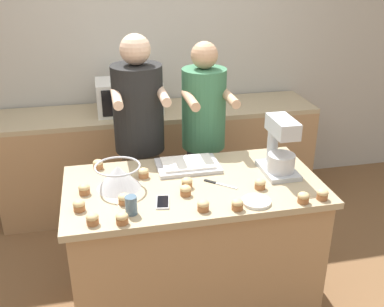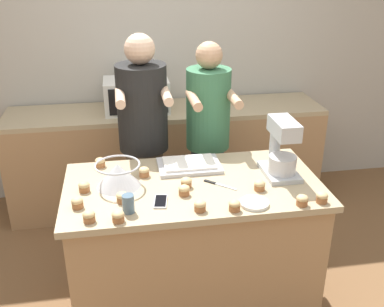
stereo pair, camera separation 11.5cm
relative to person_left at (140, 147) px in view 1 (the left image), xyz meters
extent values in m
plane|color=brown|center=(0.25, -0.69, -0.90)|extent=(16.00, 16.00, 0.00)
cube|color=#B2ADA3|center=(0.25, 1.08, 0.45)|extent=(10.00, 0.06, 2.70)
cube|color=#A87F56|center=(0.25, -0.69, -0.45)|extent=(1.48, 0.76, 0.88)
cube|color=tan|center=(0.25, -0.69, 0.01)|extent=(1.55, 0.81, 0.04)
cube|color=#A87F56|center=(0.25, 0.73, -0.45)|extent=(2.80, 0.60, 0.89)
cube|color=tan|center=(0.25, 0.73, 0.01)|extent=(2.80, 0.60, 0.04)
cylinder|color=brown|center=(0.00, 0.00, -0.46)|extent=(0.28, 0.28, 0.88)
cylinder|color=black|center=(0.00, 0.00, 0.30)|extent=(0.36, 0.36, 0.62)
sphere|color=#DBB293|center=(0.00, 0.00, 0.71)|extent=(0.21, 0.21, 0.21)
cylinder|color=#DBB293|center=(-0.15, -0.17, 0.43)|extent=(0.06, 0.34, 0.06)
cylinder|color=#DBB293|center=(0.15, -0.17, 0.43)|extent=(0.06, 0.34, 0.06)
cylinder|color=#33384C|center=(0.48, 0.00, -0.47)|extent=(0.25, 0.25, 0.86)
cylinder|color=#38704C|center=(0.48, 0.00, 0.26)|extent=(0.32, 0.32, 0.59)
sphere|color=tan|center=(0.48, 0.00, 0.65)|extent=(0.19, 0.19, 0.19)
cylinder|color=tan|center=(0.34, -0.17, 0.39)|extent=(0.06, 0.34, 0.06)
cylinder|color=tan|center=(0.61, -0.17, 0.39)|extent=(0.06, 0.34, 0.06)
cube|color=#B2B7BC|center=(0.80, -0.66, 0.04)|extent=(0.20, 0.30, 0.03)
cylinder|color=#B2B7BC|center=(0.80, -0.54, 0.18)|extent=(0.07, 0.07, 0.24)
cube|color=#B2B7BC|center=(0.80, -0.67, 0.34)|extent=(0.13, 0.26, 0.10)
cylinder|color=#BCBCC1|center=(0.80, -0.69, 0.11)|extent=(0.17, 0.17, 0.11)
cone|color=#BCBCC1|center=(-0.20, -0.64, 0.10)|extent=(0.26, 0.26, 0.14)
torus|color=#BCBCC1|center=(-0.20, -0.64, 0.17)|extent=(0.27, 0.27, 0.01)
cube|color=#BCBCC1|center=(0.26, -0.46, 0.04)|extent=(0.40, 0.27, 0.02)
cube|color=white|center=(0.26, -0.46, 0.06)|extent=(0.33, 0.22, 0.02)
cube|color=silver|center=(-0.01, 0.73, 0.17)|extent=(0.55, 0.36, 0.28)
cube|color=black|center=(-0.06, 0.55, 0.17)|extent=(0.37, 0.01, 0.22)
cube|color=#2D2D2D|center=(0.19, 0.55, 0.17)|extent=(0.11, 0.01, 0.22)
cube|color=silver|center=(0.03, -0.88, 0.03)|extent=(0.09, 0.15, 0.01)
cube|color=black|center=(0.03, -0.88, 0.04)|extent=(0.08, 0.14, 0.00)
cylinder|color=slate|center=(-0.15, -0.95, 0.08)|extent=(0.07, 0.07, 0.10)
cylinder|color=white|center=(0.54, -0.99, 0.04)|extent=(0.16, 0.16, 0.02)
cube|color=#BCBCC1|center=(0.43, -0.77, 0.03)|extent=(0.12, 0.11, 0.01)
cube|color=black|center=(0.35, -0.69, 0.03)|extent=(0.07, 0.07, 0.01)
cylinder|color=#9E6038|center=(0.23, -1.00, 0.04)|extent=(0.06, 0.06, 0.03)
ellipsoid|color=tan|center=(0.23, -1.00, 0.07)|extent=(0.07, 0.07, 0.04)
cylinder|color=#9E6038|center=(0.92, -1.03, 0.04)|extent=(0.06, 0.06, 0.03)
ellipsoid|color=tan|center=(0.92, -1.03, 0.07)|extent=(0.07, 0.07, 0.04)
cylinder|color=#9E6038|center=(0.80, -1.04, 0.04)|extent=(0.06, 0.06, 0.03)
ellipsoid|color=tan|center=(0.80, -1.04, 0.07)|extent=(0.07, 0.07, 0.04)
cylinder|color=#9E6038|center=(-0.18, -0.84, 0.04)|extent=(0.06, 0.06, 0.03)
ellipsoid|color=tan|center=(-0.18, -0.84, 0.07)|extent=(0.07, 0.07, 0.04)
cylinder|color=#9E6038|center=(-0.21, -1.04, 0.04)|extent=(0.06, 0.06, 0.03)
ellipsoid|color=tan|center=(-0.21, -1.04, 0.07)|extent=(0.07, 0.07, 0.04)
cylinder|color=#9E6038|center=(-0.04, -0.54, 0.04)|extent=(0.06, 0.06, 0.03)
ellipsoid|color=tan|center=(-0.04, -0.54, 0.07)|extent=(0.07, 0.07, 0.04)
cylinder|color=#9E6038|center=(0.20, -0.73, 0.04)|extent=(0.06, 0.06, 0.03)
ellipsoid|color=tan|center=(0.20, -0.73, 0.07)|extent=(0.07, 0.07, 0.04)
cylinder|color=#9E6038|center=(-0.35, -1.01, 0.04)|extent=(0.06, 0.06, 0.03)
ellipsoid|color=tan|center=(-0.35, -1.01, 0.07)|extent=(0.07, 0.07, 0.04)
cylinder|color=#9E6038|center=(0.62, -0.83, 0.04)|extent=(0.06, 0.06, 0.03)
ellipsoid|color=tan|center=(0.62, -0.83, 0.07)|extent=(0.07, 0.07, 0.04)
cylinder|color=#9E6038|center=(-0.31, -0.36, 0.04)|extent=(0.06, 0.06, 0.03)
ellipsoid|color=tan|center=(-0.31, -0.36, 0.07)|extent=(0.07, 0.07, 0.04)
cylinder|color=#9E6038|center=(0.42, -1.03, 0.04)|extent=(0.06, 0.06, 0.03)
ellipsoid|color=tan|center=(0.42, -1.03, 0.07)|extent=(0.07, 0.07, 0.04)
cylinder|color=#9E6038|center=(-0.42, -0.86, 0.04)|extent=(0.06, 0.06, 0.03)
ellipsoid|color=tan|center=(-0.42, -0.86, 0.07)|extent=(0.07, 0.07, 0.04)
cylinder|color=#9E6038|center=(0.17, -0.82, 0.04)|extent=(0.06, 0.06, 0.03)
ellipsoid|color=tan|center=(0.17, -0.82, 0.07)|extent=(0.07, 0.07, 0.04)
cylinder|color=#9E6038|center=(-0.39, -0.68, 0.04)|extent=(0.06, 0.06, 0.03)
ellipsoid|color=tan|center=(-0.39, -0.68, 0.07)|extent=(0.07, 0.07, 0.04)
camera|label=1|loc=(-0.27, -3.03, 1.30)|focal=42.00mm
camera|label=2|loc=(-0.16, -3.05, 1.30)|focal=42.00mm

